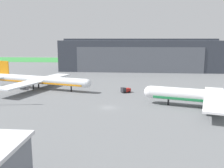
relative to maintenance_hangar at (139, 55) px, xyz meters
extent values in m
plane|color=slate|center=(-10.99, -101.29, -10.19)|extent=(440.00, 440.00, 0.00)
cube|color=#358A3E|center=(-10.99, 72.83, -10.15)|extent=(440.00, 56.00, 0.08)
cube|color=#383D47|center=(0.00, 0.09, -0.14)|extent=(104.39, 38.30, 20.09)
cube|color=slate|center=(0.00, -19.21, -2.15)|extent=(79.34, 0.30, 16.07)
cube|color=#383D47|center=(0.00, 0.09, 10.51)|extent=(104.39, 9.19, 1.20)
cylinder|color=silver|center=(-43.38, -74.56, -6.24)|extent=(44.88, 15.84, 3.40)
sphere|color=silver|center=(-21.41, -80.85, -6.24)|extent=(3.27, 3.27, 3.27)
cube|color=orange|center=(-43.38, -74.56, -7.17)|extent=(41.38, 14.87, 0.60)
cube|color=orange|center=(-61.84, -69.28, -1.64)|extent=(5.82, 2.02, 5.79)
cube|color=silver|center=(-62.01, -66.55, -5.89)|extent=(5.27, 5.71, 0.28)
cube|color=silver|center=(-47.26, -84.79, -6.66)|extent=(12.51, 21.16, 0.56)
cube|color=silver|center=(-41.27, -63.84, -6.66)|extent=(12.51, 21.16, 0.56)
cylinder|color=gray|center=(-46.05, -83.48, -7.90)|extent=(3.62, 2.69, 1.87)
cylinder|color=gray|center=(-40.93, -65.59, -7.90)|extent=(3.62, 2.69, 1.87)
cylinder|color=black|center=(-28.44, -78.84, -9.06)|extent=(0.56, 0.56, 2.25)
cylinder|color=black|center=(-45.63, -75.78, -9.06)|extent=(0.56, 0.56, 2.25)
cylinder|color=black|center=(-44.65, -72.34, -9.06)|extent=(0.56, 0.56, 2.25)
cylinder|color=white|center=(20.75, -99.68, -6.32)|extent=(38.09, 14.72, 4.12)
sphere|color=white|center=(2.28, -94.30, -6.32)|extent=(3.95, 3.95, 3.95)
cube|color=#1E7A42|center=(20.75, -99.68, -7.45)|extent=(35.15, 13.90, 0.72)
cube|color=white|center=(24.03, -91.17, -6.84)|extent=(10.36, 16.99, 0.56)
cube|color=white|center=(18.94, -108.62, -6.84)|extent=(10.36, 16.99, 0.56)
cylinder|color=gray|center=(22.91, -92.17, -8.27)|extent=(4.39, 3.27, 2.26)
cylinder|color=gray|center=(18.53, -107.17, -8.27)|extent=(4.39, 3.27, 2.26)
cylinder|color=black|center=(8.19, -96.02, -9.28)|extent=(0.56, 0.56, 1.81)
cylinder|color=black|center=(22.83, -98.04, -9.28)|extent=(0.56, 0.56, 1.81)
cylinder|color=black|center=(21.62, -102.19, -9.28)|extent=(0.56, 0.56, 1.81)
cube|color=#2D2D33|center=(-7.24, -79.13, -8.94)|extent=(2.29, 2.42, 1.77)
cube|color=#AD1E19|center=(-5.71, -78.10, -9.17)|extent=(2.92, 2.84, 1.32)
cylinder|color=black|center=(-7.83, -78.25, -9.83)|extent=(0.74, 0.61, 0.72)
cylinder|color=black|center=(-6.66, -80.00, -9.83)|extent=(0.74, 0.61, 0.72)
cylinder|color=black|center=(-5.98, -77.02, -9.83)|extent=(0.74, 0.61, 0.72)
cylinder|color=black|center=(-4.81, -78.78, -9.83)|extent=(0.74, 0.61, 0.72)
camera|label=1|loc=(-3.03, -176.33, 11.08)|focal=40.05mm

